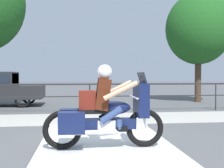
# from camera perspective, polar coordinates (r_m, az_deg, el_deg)

# --- Properties ---
(ground_plane) EXTENTS (120.00, 120.00, 0.00)m
(ground_plane) POSITION_cam_1_polar(r_m,az_deg,el_deg) (5.90, -2.53, -12.01)
(ground_plane) COLOR #565659
(sidewalk_band) EXTENTS (44.00, 2.40, 0.01)m
(sidewalk_band) POSITION_cam_1_polar(r_m,az_deg,el_deg) (9.23, -4.13, -6.98)
(sidewalk_band) COLOR #B7B2A8
(sidewalk_band) RESTS_ON ground
(crosswalk_band) EXTENTS (2.67, 6.00, 0.01)m
(crosswalk_band) POSITION_cam_1_polar(r_m,az_deg,el_deg) (5.71, -1.15, -12.42)
(crosswalk_band) COLOR silver
(crosswalk_band) RESTS_ON ground
(fence_railing) EXTENTS (36.00, 0.05, 1.10)m
(fence_railing) POSITION_cam_1_polar(r_m,az_deg,el_deg) (10.78, -4.55, -1.12)
(fence_railing) COLOR #232326
(fence_railing) RESTS_ON ground
(motorcycle) EXTENTS (2.34, 0.76, 1.61)m
(motorcycle) POSITION_cam_1_polar(r_m,az_deg,el_deg) (5.41, -1.59, -5.66)
(motorcycle) COLOR black
(motorcycle) RESTS_ON ground
(tree_behind_sign) EXTENTS (3.44, 3.44, 5.78)m
(tree_behind_sign) POSITION_cam_1_polar(r_m,az_deg,el_deg) (15.80, 17.15, 10.65)
(tree_behind_sign) COLOR #473323
(tree_behind_sign) RESTS_ON ground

